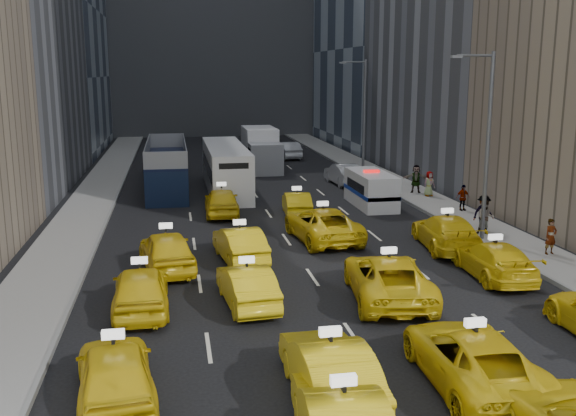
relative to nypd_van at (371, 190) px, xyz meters
name	(u,v)px	position (x,y,z in m)	size (l,w,h in m)	color
ground	(373,365)	(-6.50, -21.04, -1.01)	(160.00, 160.00, 0.00)	black
sidewalk_west	(92,202)	(-17.00, 3.96, -0.93)	(3.00, 90.00, 0.15)	gray
sidewalk_east	(409,191)	(4.00, 3.96, -0.93)	(3.00, 90.00, 0.15)	gray
curb_west	(115,201)	(-15.55, 3.96, -0.92)	(0.15, 90.00, 0.18)	slate
curb_east	(389,192)	(2.55, 3.96, -0.92)	(0.15, 90.00, 0.18)	slate
streetlight_near	(486,140)	(2.68, -9.04, 3.91)	(2.15, 0.22, 9.00)	#595B60
streetlight_far	(363,114)	(2.68, 10.96, 3.91)	(2.15, 0.22, 9.00)	#595B60
taxi_4	(115,372)	(-13.44, -21.86, -0.22)	(1.85, 4.60, 1.57)	yellow
taxi_5	(330,370)	(-8.19, -22.72, -0.21)	(1.70, 4.87, 1.60)	yellow
taxi_6	(473,358)	(-4.30, -22.59, -0.25)	(2.50, 5.43, 1.51)	yellow
taxi_8	(141,289)	(-13.10, -15.61, -0.21)	(1.88, 4.67, 1.59)	yellow
taxi_9	(247,285)	(-9.45, -15.67, -0.29)	(1.52, 4.37, 1.44)	yellow
taxi_10	(388,278)	(-4.36, -15.97, -0.21)	(2.66, 5.77, 1.60)	yellow
taxi_11	(494,260)	(0.62, -14.33, -0.28)	(2.03, 4.99, 1.45)	yellow
taxi_12	(167,250)	(-12.24, -11.02, -0.17)	(1.97, 4.90, 1.67)	yellow
taxi_13	(240,244)	(-9.13, -10.26, -0.25)	(1.60, 4.60, 1.51)	yellow
taxi_14	(322,224)	(-4.80, -7.49, -0.20)	(2.68, 5.81, 1.62)	yellow
taxi_15	(446,232)	(0.51, -9.98, -0.21)	(2.23, 5.49, 1.59)	yellow
taxi_16	(222,202)	(-9.20, -0.98, -0.21)	(1.88, 4.67, 1.59)	yellow
taxi_17	(297,204)	(-4.96, -1.70, -0.34)	(1.42, 4.07, 1.34)	yellow
nypd_van	(371,190)	(0.00, 0.00, 0.00)	(2.29, 5.30, 2.23)	silver
double_decker	(167,167)	(-12.30, 7.38, 0.66)	(4.16, 11.85, 3.37)	black
city_bus	(226,168)	(-8.31, 6.78, 0.55)	(3.63, 12.35, 3.14)	silver
box_truck	(261,149)	(-4.57, 16.03, 0.70)	(3.22, 7.75, 3.46)	white
misc_car_0	(344,174)	(0.36, 7.75, -0.24)	(1.63, 4.67, 1.54)	#98999F
misc_car_1	(164,160)	(-12.59, 17.08, -0.17)	(2.78, 6.04, 1.68)	black
misc_car_2	(251,148)	(-4.37, 24.74, -0.20)	(2.26, 5.57, 1.62)	slate
misc_car_3	(214,151)	(-8.00, 23.94, -0.31)	(1.65, 4.11, 1.40)	black
misc_car_4	(288,150)	(-1.06, 22.61, -0.22)	(1.68, 4.80, 1.58)	#ABAEB3
pedestrian_0	(551,236)	(4.47, -12.12, -0.06)	(0.58, 0.38, 1.59)	gray
pedestrian_1	(485,217)	(3.28, -8.36, 0.00)	(0.84, 0.46, 1.73)	gray
pedestrian_2	(483,213)	(3.55, -7.61, 0.06)	(1.19, 0.49, 1.84)	gray
pedestrian_3	(463,198)	(4.65, -2.88, -0.10)	(0.89, 0.41, 1.52)	gray
pedestrian_4	(429,184)	(4.46, 1.68, -0.04)	(0.80, 0.43, 1.63)	gray
pedestrian_5	(416,179)	(4.08, 3.02, 0.07)	(1.73, 0.50, 1.87)	gray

